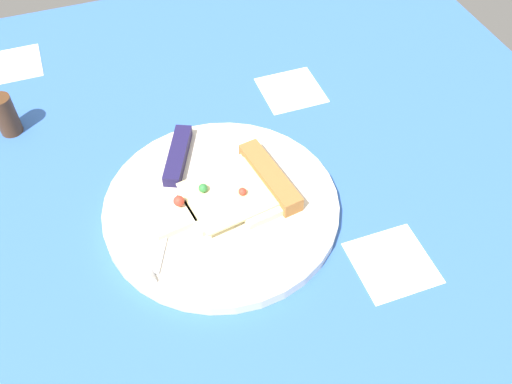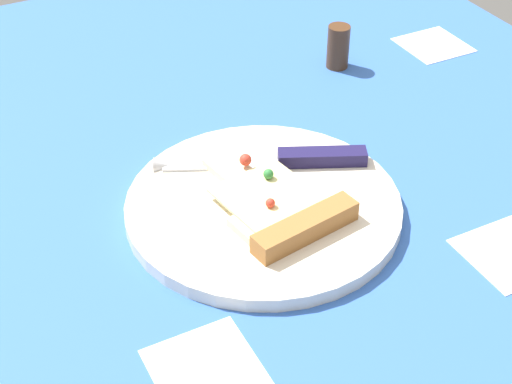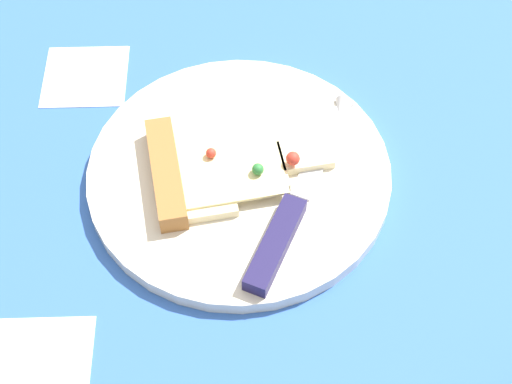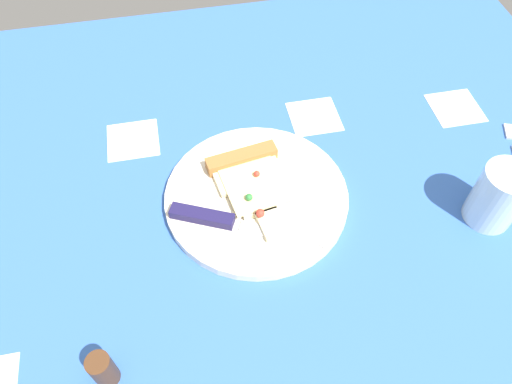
{
  "view_description": "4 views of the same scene",
  "coord_description": "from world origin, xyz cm",
  "px_view_note": "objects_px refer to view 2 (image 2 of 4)",
  "views": [
    {
      "loc": [
        -37.8,
        5.83,
        56.1
      ],
      "look_at": [
        3.72,
        -9.02,
        4.39
      ],
      "focal_mm": 39.65,
      "sensor_mm": 36.0,
      "label": 1
    },
    {
      "loc": [
        -24.68,
        -62.61,
        53.29
      ],
      "look_at": [
        5.3,
        -4.27,
        2.35
      ],
      "focal_mm": 54.87,
      "sensor_mm": 36.0,
      "label": 2
    },
    {
      "loc": [
        49.58,
        -4.77,
        59.55
      ],
      "look_at": [
        9.4,
        -3.58,
        2.76
      ],
      "focal_mm": 52.68,
      "sensor_mm": 36.0,
      "label": 3
    },
    {
      "loc": [
        15.05,
        41.15,
        65.21
      ],
      "look_at": [
        6.0,
        -4.17,
        3.39
      ],
      "focal_mm": 34.7,
      "sensor_mm": 36.0,
      "label": 4
    }
  ],
  "objects_px": {
    "knife": "(282,160)",
    "pepper_shaker": "(338,47)",
    "plate": "(263,207)",
    "pizza_slice": "(278,207)"
  },
  "relations": [
    {
      "from": "knife",
      "to": "pepper_shaker",
      "type": "height_order",
      "value": "pepper_shaker"
    },
    {
      "from": "knife",
      "to": "pizza_slice",
      "type": "bearing_deg",
      "value": 173.62
    },
    {
      "from": "plate",
      "to": "pepper_shaker",
      "type": "height_order",
      "value": "pepper_shaker"
    },
    {
      "from": "plate",
      "to": "pizza_slice",
      "type": "relative_size",
      "value": 1.6
    },
    {
      "from": "plate",
      "to": "knife",
      "type": "distance_m",
      "value": 0.07
    },
    {
      "from": "plate",
      "to": "knife",
      "type": "relative_size",
      "value": 1.3
    },
    {
      "from": "pepper_shaker",
      "to": "plate",
      "type": "bearing_deg",
      "value": -135.27
    },
    {
      "from": "pizza_slice",
      "to": "pepper_shaker",
      "type": "distance_m",
      "value": 0.36
    },
    {
      "from": "knife",
      "to": "pepper_shaker",
      "type": "distance_m",
      "value": 0.27
    },
    {
      "from": "knife",
      "to": "pepper_shaker",
      "type": "xyz_separation_m",
      "value": [
        0.19,
        0.19,
        0.01
      ]
    }
  ]
}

